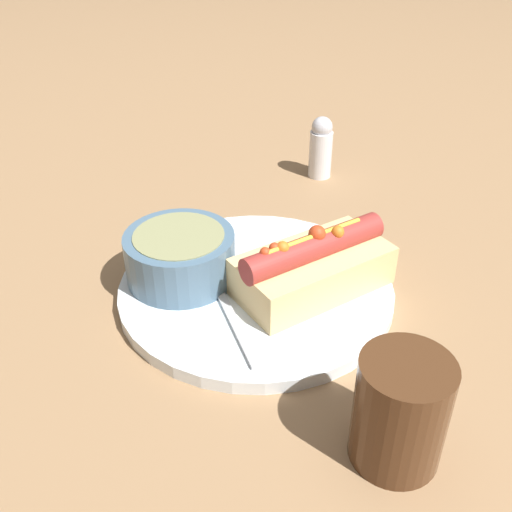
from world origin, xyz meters
The scene contains 7 objects.
ground_plane centered at (0.00, 0.00, 0.00)m, with size 4.00×4.00×0.00m, color #93704C.
dinner_plate centered at (0.00, 0.00, 0.01)m, with size 0.27×0.27×0.01m.
hot_dog centered at (0.02, -0.05, 0.04)m, with size 0.17×0.13×0.07m.
soup_bowl centered at (-0.03, 0.07, 0.04)m, with size 0.11×0.11×0.05m.
spoon centered at (-0.02, 0.03, 0.02)m, with size 0.12×0.14×0.01m.
drinking_glass centered at (-0.11, -0.18, 0.04)m, with size 0.07×0.07×0.09m.
salt_shaker centered at (0.27, 0.06, 0.04)m, with size 0.03×0.03×0.08m.
Camera 1 is at (-0.41, -0.24, 0.36)m, focal length 42.00 mm.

